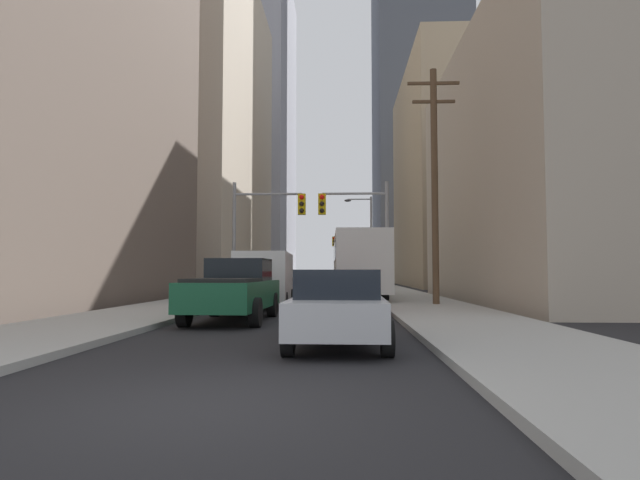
# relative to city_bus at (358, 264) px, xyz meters

# --- Properties ---
(ground_plane) EXTENTS (400.00, 400.00, 0.00)m
(ground_plane) POSITION_rel_city_bus_xyz_m (-2.45, -22.99, -1.93)
(ground_plane) COLOR black
(sidewalk_left) EXTENTS (3.78, 160.00, 0.15)m
(sidewalk_left) POSITION_rel_city_bus_xyz_m (-7.58, 27.01, -1.85)
(sidewalk_left) COLOR #9E9E99
(sidewalk_left) RESTS_ON ground
(sidewalk_right) EXTENTS (3.78, 160.00, 0.15)m
(sidewalk_right) POSITION_rel_city_bus_xyz_m (2.68, 27.01, -1.85)
(sidewalk_right) COLOR #9E9E99
(sidewalk_right) RESTS_ON ground
(city_bus) EXTENTS (2.77, 11.55, 3.40)m
(city_bus) POSITION_rel_city_bus_xyz_m (0.00, 0.00, 0.00)
(city_bus) COLOR silver
(city_bus) RESTS_ON ground
(pickup_truck_green) EXTENTS (2.20, 5.46, 1.90)m
(pickup_truck_green) POSITION_rel_city_bus_xyz_m (-4.14, -12.63, -1.00)
(pickup_truck_green) COLOR #195938
(pickup_truck_green) RESTS_ON ground
(cargo_van_white) EXTENTS (2.20, 5.28, 2.26)m
(cargo_van_white) POSITION_rel_city_bus_xyz_m (-4.04, -6.65, -0.64)
(cargo_van_white) COLOR white
(cargo_van_white) RESTS_ON ground
(sedan_silver) EXTENTS (1.95, 4.23, 1.52)m
(sedan_silver) POSITION_rel_city_bus_xyz_m (-0.95, -18.06, -1.16)
(sedan_silver) COLOR #B7BABF
(sedan_silver) RESTS_ON ground
(sedan_red) EXTENTS (1.95, 4.23, 1.52)m
(sedan_red) POSITION_rel_city_bus_xyz_m (-0.70, -9.54, -1.16)
(sedan_red) COLOR maroon
(sedan_red) RESTS_ON ground
(sedan_navy) EXTENTS (1.95, 4.23, 1.52)m
(sedan_navy) POSITION_rel_city_bus_xyz_m (-4.00, 6.17, -1.16)
(sedan_navy) COLOR #141E4C
(sedan_navy) RESTS_ON ground
(sedan_beige) EXTENTS (1.95, 4.20, 1.52)m
(sedan_beige) POSITION_rel_city_bus_xyz_m (-4.15, 21.40, -1.16)
(sedan_beige) COLOR #C6B793
(sedan_beige) RESTS_ON ground
(traffic_signal_near_left) EXTENTS (3.70, 0.44, 6.00)m
(traffic_signal_near_left) POSITION_rel_city_bus_xyz_m (-4.72, -2.16, 2.11)
(traffic_signal_near_left) COLOR gray
(traffic_signal_near_left) RESTS_ON ground
(traffic_signal_near_right) EXTENTS (3.52, 0.44, 6.00)m
(traffic_signal_near_right) POSITION_rel_city_bus_xyz_m (-0.10, -2.16, 2.10)
(traffic_signal_near_right) COLOR gray
(traffic_signal_near_right) RESTS_ON ground
(traffic_signal_far_right) EXTENTS (3.40, 0.44, 6.00)m
(traffic_signal_far_right) POSITION_rel_city_bus_xyz_m (-0.04, 30.36, 2.09)
(traffic_signal_far_right) COLOR gray
(traffic_signal_far_right) RESTS_ON ground
(utility_pole_right) EXTENTS (2.20, 0.28, 10.13)m
(utility_pole_right) POSITION_rel_city_bus_xyz_m (3.06, -6.21, 3.41)
(utility_pole_right) COLOR brown
(utility_pole_right) RESTS_ON ground
(street_lamp_right) EXTENTS (2.23, 0.32, 7.50)m
(street_lamp_right) POSITION_rel_city_bus_xyz_m (1.15, 13.80, 2.59)
(street_lamp_right) COLOR gray
(street_lamp_right) RESTS_ON ground
(building_left_mid_office) EXTENTS (16.97, 28.63, 32.45)m
(building_left_mid_office) POSITION_rel_city_bus_xyz_m (-18.48, 25.59, 14.30)
(building_left_mid_office) COLOR #B7A893
(building_left_mid_office) RESTS_ON ground
(building_left_far_tower) EXTENTS (25.87, 28.59, 56.19)m
(building_left_far_tower) POSITION_rel_city_bus_xyz_m (-23.32, 67.61, 26.16)
(building_left_far_tower) COLOR #93939E
(building_left_far_tower) RESTS_ON ground
(building_right_mid_block) EXTENTS (23.42, 24.48, 22.82)m
(building_right_mid_block) POSITION_rel_city_bus_xyz_m (17.60, 28.20, 9.48)
(building_right_mid_block) COLOR tan
(building_right_mid_block) RESTS_ON ground
(building_right_far_highrise) EXTENTS (15.50, 23.01, 73.73)m
(building_right_far_highrise) POSITION_rel_city_bus_xyz_m (13.09, 67.12, 34.94)
(building_right_far_highrise) COLOR #4C515B
(building_right_far_highrise) RESTS_ON ground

